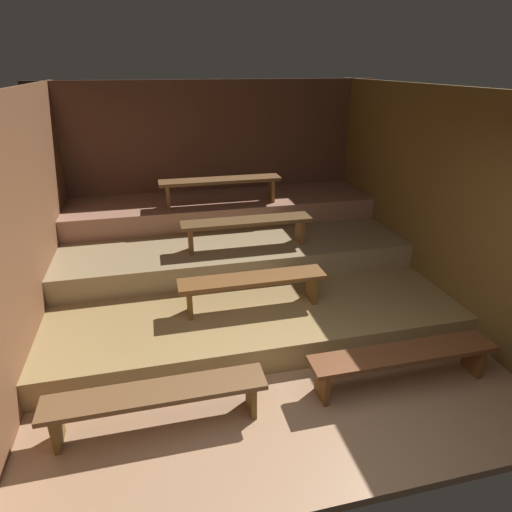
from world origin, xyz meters
The scene contains 12 objects.
ground centered at (0.00, 2.50, -0.04)m, with size 5.63×5.80×0.08m, color #A37A5A.
wall_back centered at (0.00, 5.03, 1.37)m, with size 5.63×0.06×2.74m, color brown.
wall_left centered at (-2.44, 2.50, 1.37)m, with size 0.06×5.80×2.74m, color brown.
wall_right centered at (2.44, 2.50, 1.37)m, with size 0.06×5.80×2.74m, color brown.
platform_lower centered at (0.00, 3.07, 0.16)m, with size 4.83×3.86×0.32m, color #9B7E4D.
platform_middle centered at (0.00, 3.78, 0.48)m, with size 4.83×2.43×0.32m, color #9B845E.
platform_upper centered at (0.00, 4.39, 0.80)m, with size 4.83×1.21×0.32m, color #A8755E.
bench_floor_left centered at (-1.19, 0.69, 0.33)m, with size 1.92×0.33×0.40m.
bench_floor_right centered at (1.19, 0.69, 0.33)m, with size 1.92×0.33×0.40m.
bench_lower_center centered at (-0.03, 1.99, 0.64)m, with size 1.71×0.33×0.40m.
bench_middle_center centered at (0.14, 3.07, 0.96)m, with size 1.78×0.33×0.40m.
bench_upper_center centered at (-0.04, 4.12, 1.28)m, with size 1.86×0.33×0.40m.
Camera 1 is at (-1.04, -2.36, 2.98)m, focal length 30.47 mm.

